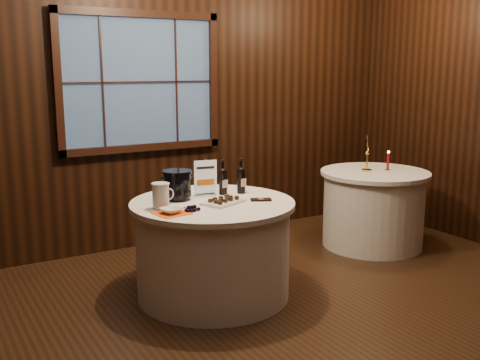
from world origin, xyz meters
TOP-DOWN VIEW (x-y plane):
  - ground at (0.00, 0.00)m, footprint 6.00×6.00m
  - back_wall at (0.00, 2.48)m, footprint 6.00×0.10m
  - main_table at (0.00, 1.00)m, footprint 1.28×1.28m
  - side_table at (2.00, 1.30)m, footprint 1.08×1.08m
  - sign_stand at (0.04, 1.20)m, footprint 0.18×0.12m
  - port_bottle_left at (0.19, 1.17)m, footprint 0.07×0.07m
  - port_bottle_right at (0.34, 1.14)m, footprint 0.07×0.07m
  - ice_bucket at (-0.21, 1.19)m, footprint 0.23×0.23m
  - chocolate_plate at (0.04, 0.90)m, footprint 0.37×0.31m
  - chocolate_box at (0.34, 0.83)m, footprint 0.18×0.15m
  - grape_bunch at (-0.27, 0.81)m, footprint 0.19×0.09m
  - glass_pitcher at (-0.43, 0.99)m, footprint 0.18×0.13m
  - orange_napkin at (-0.42, 0.83)m, footprint 0.25×0.25m
  - cracker_bowl at (-0.42, 0.83)m, footprint 0.18×0.18m
  - brass_candlestick at (1.93, 1.35)m, footprint 0.10×0.10m
  - red_candle at (2.13, 1.25)m, footprint 0.05×0.05m

SIDE VIEW (x-z plane):
  - ground at x=0.00m, z-range 0.00..0.00m
  - main_table at x=0.00m, z-range 0.00..0.77m
  - side_table at x=2.00m, z-range 0.00..0.77m
  - orange_napkin at x=-0.42m, z-range 0.77..0.77m
  - chocolate_box at x=0.34m, z-range 0.77..0.78m
  - chocolate_plate at x=0.04m, z-range 0.77..0.81m
  - grape_bunch at x=-0.27m, z-range 0.77..0.81m
  - cracker_bowl at x=-0.42m, z-range 0.77..0.81m
  - red_candle at x=2.13m, z-range 0.75..0.95m
  - glass_pitcher at x=-0.43m, z-range 0.77..0.96m
  - sign_stand at x=0.04m, z-range 0.72..1.02m
  - ice_bucket at x=-0.21m, z-range 0.78..1.01m
  - port_bottle_left at x=0.19m, z-range 0.75..1.04m
  - port_bottle_right at x=0.34m, z-range 0.75..1.04m
  - brass_candlestick at x=1.93m, z-range 0.72..1.08m
  - back_wall at x=0.00m, z-range 0.04..3.04m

